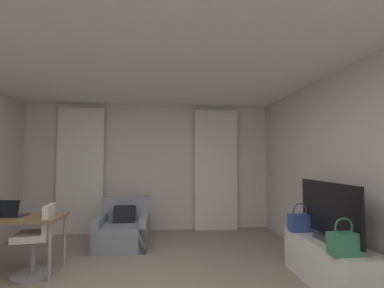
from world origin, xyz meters
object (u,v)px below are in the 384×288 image
armchair (123,230)px  tv_console (330,264)px  laptop (10,213)px  handbag_primary (300,222)px  handbag_secondary (344,243)px  desk (3,222)px  tv_flatscreen (329,213)px  desk_chair (37,244)px

armchair → tv_console: armchair is taller
laptop → handbag_primary: 3.75m
handbag_primary → handbag_secondary: 0.88m
handbag_secondary → handbag_primary: bearing=89.0°
desk → handbag_secondary: 3.97m
tv_flatscreen → desk: bearing=169.9°
desk → handbag_primary: 3.83m
tv_flatscreen → handbag_primary: (-0.12, 0.43, -0.20)m
handbag_primary → handbag_secondary: size_ratio=1.00×
armchair → laptop: laptop is taller
handbag_primary → tv_console: bearing=-74.3°
armchair → desk: armchair is taller
tv_flatscreen → handbag_primary: bearing=105.5°
desk → laptop: bearing=-12.8°
desk → desk_chair: bearing=-7.9°
tv_flatscreen → laptop: bearing=169.9°
laptop → handbag_primary: size_ratio=0.95×
handbag_secondary → tv_console: bearing=73.2°
laptop → handbag_primary: bearing=-3.9°
desk → handbag_primary: handbag_primary is taller
armchair → desk: (-1.35, -1.01, 0.41)m
desk_chair → handbag_secondary: size_ratio=2.39×
desk_chair → handbag_secondary: 3.54m
armchair → laptop: 1.71m
handbag_secondary → desk_chair: bearing=162.0°
handbag_primary → tv_flatscreen: bearing=-74.5°
tv_flatscreen → handbag_secondary: bearing=-107.0°
tv_flatscreen → armchair: bearing=146.5°
tv_flatscreen → handbag_primary: 0.49m
laptop → handbag_secondary: size_ratio=0.95×
desk → desk_chair: (0.44, -0.06, -0.28)m
tv_console → desk: bearing=169.9°
handbag_primary → handbag_secondary: bearing=-91.0°
tv_flatscreen → handbag_secondary: size_ratio=2.95×
armchair → handbag_secondary: size_ratio=2.34×
tv_console → handbag_secondary: (-0.14, -0.45, 0.38)m
handbag_secondary → laptop: bearing=163.1°
handbag_primary → handbag_secondary: (-0.02, -0.88, 0.00)m
laptop → desk_chair: bearing=-6.7°
laptop → handbag_secondary: (3.72, -1.13, -0.14)m
desk → armchair: bearing=36.8°
desk_chair → laptop: laptop is taller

